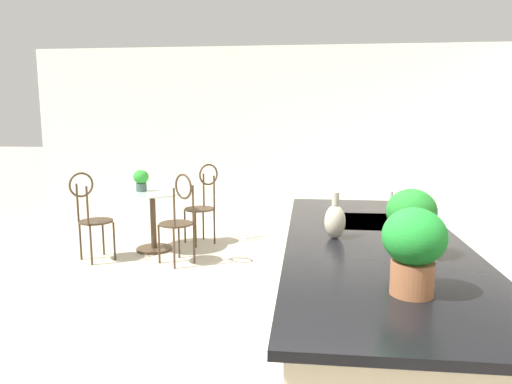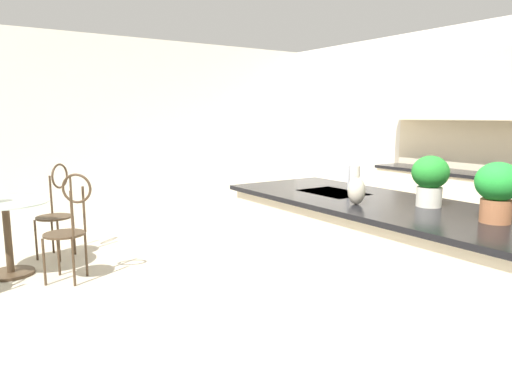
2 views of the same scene
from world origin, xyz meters
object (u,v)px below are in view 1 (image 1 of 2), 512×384
Objects in this scene: chair_by_island at (203,200)px; potted_plant_counter_far at (414,246)px; potted_plant_counter_near at (411,218)px; potted_plant_on_table at (141,179)px; vase_on_counter at (335,221)px; chair_near_window at (91,212)px; bistro_table at (153,215)px; chair_toward_desk at (179,215)px.

chair_by_island is 4.39m from potted_plant_counter_far.
potted_plant_counter_far is (0.55, -0.10, 0.00)m from potted_plant_counter_near.
potted_plant_counter_near reaches higher than potted_plant_on_table.
vase_on_counter reaches higher than potted_plant_on_table.
potted_plant_counter_far is (3.05, 2.90, 0.56)m from chair_near_window.
potted_plant_counter_far is at bearing 24.49° from chair_by_island.
potted_plant_counter_far is 1.30× the size of vase_on_counter.
bistro_table is at bearing -53.01° from chair_by_island.
chair_by_island is at bearing 129.74° from chair_near_window.
potted_plant_counter_far is at bearing -10.56° from potted_plant_counter_near.
potted_plant_counter_near is (3.00, 2.45, 0.68)m from bistro_table.
chair_toward_desk is at bearing 42.62° from bistro_table.
potted_plant_counter_far is (3.03, 1.87, 0.56)m from chair_toward_desk.
bistro_table is at bearing -146.58° from potted_plant_counter_far.
bistro_table is 0.47m from potted_plant_on_table.
potted_plant_counter_near is (2.50, 3.00, 0.56)m from chair_near_window.
potted_plant_counter_near is at bearing 29.21° from chair_by_island.
chair_by_island is at bearing 120.07° from potted_plant_on_table.
potted_plant_on_table is (-0.52, 0.42, 0.32)m from chair_near_window.
chair_toward_desk is 3.94× the size of potted_plant_on_table.
chair_near_window and chair_by_island have the same top height.
potted_plant_counter_far is (3.96, 1.80, 0.56)m from chair_by_island.
potted_plant_counter_far reaches higher than potted_plant_on_table.
chair_near_window is 1.00× the size of chair_toward_desk.
potted_plant_counter_near is 1.28× the size of vase_on_counter.
chair_by_island is (-0.41, 0.54, 0.13)m from bistro_table.
potted_plant_counter_near reaches higher than chair_toward_desk.
chair_near_window is at bearing -47.79° from bistro_table.
chair_near_window is at bearing -38.84° from potted_plant_on_table.
chair_near_window is 1.00× the size of chair_by_island.
chair_by_island is (-0.91, 1.10, 0.00)m from chair_near_window.
potted_plant_counter_near is at bearing 169.44° from potted_plant_counter_far.
potted_plant_counter_far is 0.95m from vase_on_counter.
vase_on_counter reaches higher than chair_by_island.
vase_on_counter is (2.15, 2.63, 0.46)m from chair_near_window.
potted_plant_counter_near is at bearing 40.61° from potted_plant_on_table.
chair_near_window is 3.42m from vase_on_counter.
chair_by_island and chair_toward_desk have the same top height.
potted_plant_on_table is 0.92× the size of vase_on_counter.
bistro_table is 2.13× the size of potted_plant_counter_far.
potted_plant_on_table is at bearing -95.59° from bistro_table.
chair_by_island reaches higher than potted_plant_on_table.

